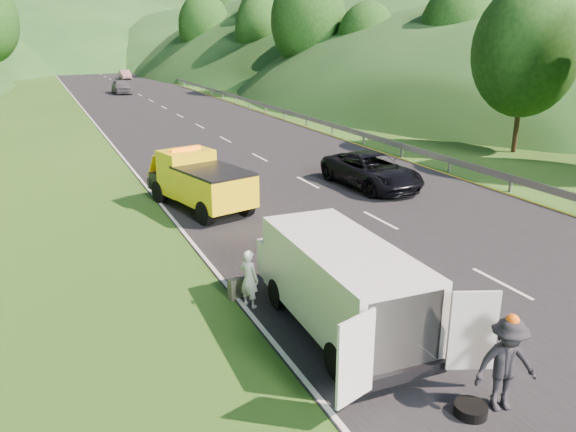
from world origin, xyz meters
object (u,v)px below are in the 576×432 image
woman (250,307)px  passing_suv (371,187)px  white_van (339,281)px  child (285,298)px  tow_truck (199,181)px  worker (500,409)px  spare_tire (470,415)px  suitcase (235,289)px

woman → passing_suv: (9.00, 8.57, 0.00)m
white_van → child: white_van is taller
passing_suv → tow_truck: bearing=176.6°
child → tow_truck: bearing=117.9°
woman → worker: worker is taller
tow_truck → child: size_ratio=5.24×
tow_truck → worker: bearing=-97.6°
tow_truck → spare_tire: size_ratio=9.45×
white_van → suitcase: 3.13m
white_van → passing_suv: 12.98m
passing_suv → suitcase: bearing=-142.4°
woman → passing_suv: size_ratio=0.28×
worker → tow_truck: bearing=111.1°
woman → spare_tire: (2.12, -5.59, 0.00)m
spare_tire → child: bearing=101.1°
white_van → child: (-0.44, 2.02, -1.22)m
tow_truck → white_van: size_ratio=0.91×
child → suitcase: 1.32m
suitcase → worker: bearing=-64.8°
suitcase → passing_suv: passing_suv is taller
white_van → suitcase: size_ratio=11.32×
child → spare_tire: 5.80m
woman → spare_tire: bearing=173.7°
child → spare_tire: size_ratio=1.80×
tow_truck → suitcase: 8.14m
tow_truck → woman: tow_truck is taller
woman → suitcase: size_ratio=2.75×
woman → worker: (2.76, -5.67, 0.00)m
tow_truck → suitcase: size_ratio=10.31×
spare_tire → suitcase: bearing=110.5°
tow_truck → woman: 8.72m
suitcase → tow_truck: bearing=80.3°
white_van → suitcase: white_van is taller
tow_truck → passing_suv: bearing=-13.9°
white_van → suitcase: bearing=125.3°
woman → spare_tire: 5.98m
worker → child: bearing=121.6°
passing_suv → child: bearing=-136.8°
tow_truck → passing_suv: tow_truck is taller
tow_truck → suitcase: bearing=-113.7°
woman → worker: 6.31m
suitcase → spare_tire: suitcase is taller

